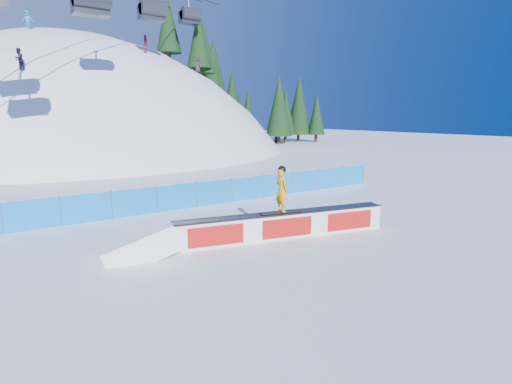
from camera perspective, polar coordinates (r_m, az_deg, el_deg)
ground at (r=16.38m, az=1.68°, el=-4.65°), size 160.00×160.00×0.00m
snow_hill at (r=59.87m, az=-23.39°, el=-11.95°), size 64.00×64.00×64.00m
treeline at (r=64.78m, az=-2.24°, el=14.95°), size 25.30×12.50×20.52m
safety_fence at (r=19.95m, az=-5.93°, el=-0.08°), size 22.05×0.05×1.30m
rail_box at (r=14.52m, az=4.05°, el=-4.76°), size 8.01×2.35×0.97m
snow_ramp at (r=13.38m, az=-16.15°, el=-8.72°), size 2.69×2.01×1.51m
snowboarder at (r=14.17m, az=3.68°, el=0.33°), size 1.63×0.64×1.68m
distant_skiers at (r=44.49m, az=-22.24°, el=19.03°), size 19.23×11.75×6.75m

